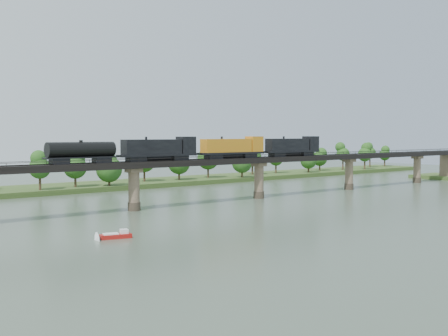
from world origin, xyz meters
TOP-DOWN VIEW (x-y plane):
  - ground at (0.00, 0.00)m, footprint 400.00×400.00m
  - far_bank at (0.00, 85.00)m, footprint 300.00×24.00m
  - bridge at (0.00, 30.00)m, footprint 236.00×30.00m
  - bridge_superstructure at (0.00, 30.00)m, footprint 220.00×4.90m
  - far_treeline at (-8.21, 80.52)m, footprint 289.06×17.54m
  - freight_train at (-17.64, 30.00)m, footprint 84.94×3.31m
  - motorboat at (-60.41, 1.24)m, footprint 5.64×3.22m

SIDE VIEW (x-z plane):
  - ground at x=0.00m, z-range 0.00..0.00m
  - motorboat at x=-60.41m, z-range -0.23..1.26m
  - far_bank at x=0.00m, z-range 0.00..1.60m
  - bridge at x=0.00m, z-range -0.29..11.21m
  - far_treeline at x=-8.21m, z-range 2.03..15.63m
  - bridge_superstructure at x=0.00m, z-range 11.42..12.17m
  - freight_train at x=-17.64m, z-range 11.37..17.22m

